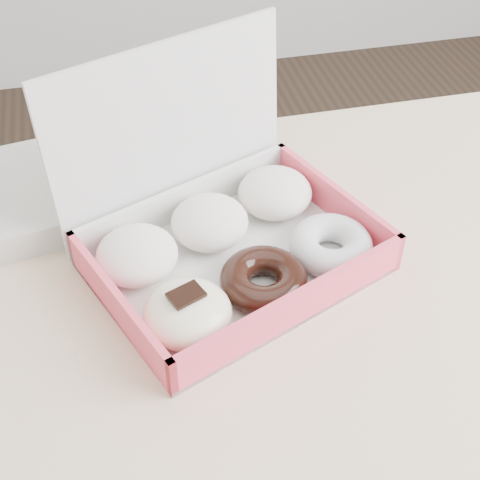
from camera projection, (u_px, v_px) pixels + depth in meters
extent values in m
cube|color=#D1B289|center=(311.00, 321.00, 0.77)|extent=(1.20, 0.80, 0.04)
cube|color=silver|center=(236.00, 265.00, 0.81)|extent=(0.38, 0.34, 0.01)
cube|color=#FF4E62|center=(295.00, 309.00, 0.72)|extent=(0.30, 0.13, 0.05)
cube|color=silver|center=(185.00, 202.00, 0.86)|extent=(0.30, 0.13, 0.05)
cube|color=#FF4E62|center=(118.00, 308.00, 0.72)|extent=(0.10, 0.22, 0.05)
cube|color=#FF4E62|center=(335.00, 203.00, 0.86)|extent=(0.10, 0.22, 0.05)
cube|color=silver|center=(171.00, 135.00, 0.81)|extent=(0.30, 0.14, 0.23)
ellipsoid|color=white|center=(137.00, 255.00, 0.78)|extent=(0.12, 0.12, 0.05)
ellipsoid|color=white|center=(210.00, 222.00, 0.82)|extent=(0.12, 0.12, 0.05)
ellipsoid|color=white|center=(275.00, 193.00, 0.86)|extent=(0.12, 0.12, 0.05)
ellipsoid|color=#F8EDC2|center=(188.00, 313.00, 0.71)|extent=(0.12, 0.12, 0.05)
cube|color=black|center=(186.00, 295.00, 0.69)|extent=(0.04, 0.04, 0.00)
torus|color=black|center=(263.00, 280.00, 0.76)|extent=(0.13, 0.13, 0.04)
torus|color=silver|center=(331.00, 245.00, 0.80)|extent=(0.13, 0.13, 0.04)
cube|color=silver|center=(28.00, 196.00, 0.88)|extent=(0.28, 0.24, 0.04)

